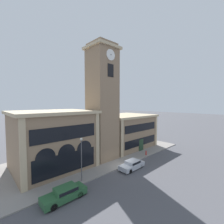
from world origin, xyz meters
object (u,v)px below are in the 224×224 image
street_lamp (81,153)px  fire_hydrant (146,153)px  parked_car_near (65,193)px  parked_car_mid (132,164)px

street_lamp → fire_hydrant: size_ratio=6.67×
parked_car_near → street_lamp: (3.33, 2.01, 3.21)m
parked_car_near → parked_car_mid: bearing=179.3°
parked_car_near → street_lamp: 5.05m
parked_car_near → street_lamp: bearing=-149.6°
parked_car_mid → fire_hydrant: parked_car_mid is taller
parked_car_near → parked_car_mid: 11.38m
parked_car_mid → street_lamp: size_ratio=0.78×
parked_car_near → fire_hydrant: (18.08, 1.93, -0.18)m
parked_car_near → parked_car_mid: parked_car_near is taller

